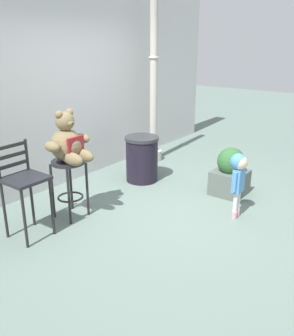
{
  "coord_description": "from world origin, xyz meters",
  "views": [
    {
      "loc": [
        -3.69,
        -2.44,
        2.15
      ],
      "look_at": [
        -0.24,
        0.15,
        0.63
      ],
      "focal_mm": 39.77,
      "sensor_mm": 36.0,
      "label": 1
    }
  ],
  "objects_px": {
    "teddy_bear": "(68,143)",
    "planter_with_shrub": "(230,173)",
    "child_walking": "(239,172)",
    "trash_bin": "(142,159)",
    "lamppost": "(154,90)",
    "bar_stool_with_teddy": "(69,177)",
    "bar_chair_empty": "(24,183)"
  },
  "relations": [
    {
      "from": "teddy_bear",
      "to": "planter_with_shrub",
      "type": "bearing_deg",
      "value": -34.12
    },
    {
      "from": "child_walking",
      "to": "bar_chair_empty",
      "type": "bearing_deg",
      "value": -77.7
    },
    {
      "from": "trash_bin",
      "to": "planter_with_shrub",
      "type": "bearing_deg",
      "value": -76.29
    },
    {
      "from": "bar_stool_with_teddy",
      "to": "teddy_bear",
      "type": "xyz_separation_m",
      "value": [
        -0.0,
        -0.03,
        0.43
      ]
    },
    {
      "from": "teddy_bear",
      "to": "child_walking",
      "type": "xyz_separation_m",
      "value": [
        1.22,
        -1.64,
        -0.36
      ]
    },
    {
      "from": "teddy_bear",
      "to": "planter_with_shrub",
      "type": "relative_size",
      "value": 0.89
    },
    {
      "from": "bar_stool_with_teddy",
      "to": "teddy_bear",
      "type": "bearing_deg",
      "value": -90.0
    },
    {
      "from": "trash_bin",
      "to": "bar_chair_empty",
      "type": "relative_size",
      "value": 0.66
    },
    {
      "from": "lamppost",
      "to": "teddy_bear",
      "type": "bearing_deg",
      "value": -167.38
    },
    {
      "from": "trash_bin",
      "to": "bar_chair_empty",
      "type": "distance_m",
      "value": 2.17
    },
    {
      "from": "child_walking",
      "to": "lamppost",
      "type": "distance_m",
      "value": 2.63
    },
    {
      "from": "bar_stool_with_teddy",
      "to": "planter_with_shrub",
      "type": "bearing_deg",
      "value": -34.78
    },
    {
      "from": "bar_chair_empty",
      "to": "planter_with_shrub",
      "type": "relative_size",
      "value": 1.55
    },
    {
      "from": "lamppost",
      "to": "planter_with_shrub",
      "type": "distance_m",
      "value": 2.15
    },
    {
      "from": "teddy_bear",
      "to": "bar_chair_empty",
      "type": "relative_size",
      "value": 0.58
    },
    {
      "from": "child_walking",
      "to": "lamppost",
      "type": "bearing_deg",
      "value": -154.87
    },
    {
      "from": "teddy_bear",
      "to": "child_walking",
      "type": "bearing_deg",
      "value": -53.4
    },
    {
      "from": "child_walking",
      "to": "trash_bin",
      "type": "bearing_deg",
      "value": -135.16
    },
    {
      "from": "bar_stool_with_teddy",
      "to": "teddy_bear",
      "type": "distance_m",
      "value": 0.43
    },
    {
      "from": "teddy_bear",
      "to": "lamppost",
      "type": "xyz_separation_m",
      "value": [
        2.49,
        0.56,
        0.31
      ]
    },
    {
      "from": "teddy_bear",
      "to": "trash_bin",
      "type": "relative_size",
      "value": 0.87
    },
    {
      "from": "teddy_bear",
      "to": "bar_chair_empty",
      "type": "height_order",
      "value": "teddy_bear"
    },
    {
      "from": "trash_bin",
      "to": "lamppost",
      "type": "bearing_deg",
      "value": 26.4
    },
    {
      "from": "child_walking",
      "to": "trash_bin",
      "type": "xyz_separation_m",
      "value": [
        0.31,
        1.73,
        -0.25
      ]
    },
    {
      "from": "lamppost",
      "to": "planter_with_shrub",
      "type": "height_order",
      "value": "lamppost"
    },
    {
      "from": "bar_chair_empty",
      "to": "trash_bin",
      "type": "bearing_deg",
      "value": 0.7
    },
    {
      "from": "lamppost",
      "to": "bar_stool_with_teddy",
      "type": "bearing_deg",
      "value": -168.08
    },
    {
      "from": "bar_chair_empty",
      "to": "teddy_bear",
      "type": "bearing_deg",
      "value": -5.17
    },
    {
      "from": "child_walking",
      "to": "trash_bin",
      "type": "relative_size",
      "value": 1.18
    },
    {
      "from": "trash_bin",
      "to": "lamppost",
      "type": "xyz_separation_m",
      "value": [
        0.95,
        0.47,
        0.92
      ]
    },
    {
      "from": "trash_bin",
      "to": "planter_with_shrub",
      "type": "relative_size",
      "value": 1.03
    },
    {
      "from": "bar_stool_with_teddy",
      "to": "child_walking",
      "type": "bearing_deg",
      "value": -53.93
    }
  ]
}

